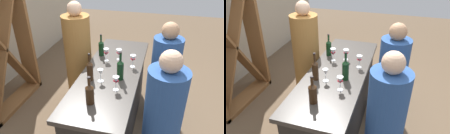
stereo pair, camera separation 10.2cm
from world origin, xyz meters
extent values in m
plane|color=brown|center=(0.00, 0.00, 0.00)|extent=(12.00, 12.00, 0.00)
cube|color=#2A2723|center=(0.00, 0.00, 0.44)|extent=(1.80, 0.58, 0.88)
cube|color=#3D3833|center=(0.00, 0.00, 0.91)|extent=(1.88, 0.66, 0.05)
cube|color=brown|center=(0.70, 1.65, 0.94)|extent=(0.06, 0.28, 1.88)
cube|color=brown|center=(0.17, 1.65, 0.03)|extent=(1.11, 0.28, 0.06)
cube|color=brown|center=(0.17, 1.65, 0.94)|extent=(1.02, 0.20, 1.78)
cube|color=brown|center=(0.17, 1.65, 0.94)|extent=(1.02, 0.20, 1.78)
cylinder|color=#331E0F|center=(-0.62, 0.05, 1.02)|extent=(0.08, 0.08, 0.17)
cone|color=#331E0F|center=(-0.62, 0.05, 1.12)|extent=(0.08, 0.08, 0.03)
cylinder|color=#331E0F|center=(-0.62, 0.05, 1.17)|extent=(0.03, 0.03, 0.07)
cylinder|color=black|center=(-0.62, 0.05, 1.22)|extent=(0.03, 0.03, 0.01)
cylinder|color=#331E0F|center=(-0.25, 0.18, 1.03)|extent=(0.07, 0.07, 0.19)
cone|color=#331E0F|center=(-0.25, 0.18, 1.14)|extent=(0.07, 0.07, 0.04)
cylinder|color=#331E0F|center=(-0.25, 0.18, 1.20)|extent=(0.02, 0.02, 0.08)
cylinder|color=black|center=(-0.25, 0.18, 1.25)|extent=(0.03, 0.03, 0.01)
cylinder|color=black|center=(-0.15, -0.13, 1.03)|extent=(0.07, 0.07, 0.20)
cone|color=black|center=(-0.15, -0.13, 1.15)|extent=(0.07, 0.07, 0.04)
cylinder|color=black|center=(-0.15, -0.13, 1.21)|extent=(0.03, 0.03, 0.08)
cylinder|color=black|center=(-0.15, -0.13, 1.26)|extent=(0.03, 0.03, 0.01)
cylinder|color=black|center=(0.36, 0.24, 1.02)|extent=(0.07, 0.07, 0.18)
cone|color=black|center=(0.36, 0.24, 1.13)|extent=(0.07, 0.07, 0.03)
cylinder|color=black|center=(0.36, 0.24, 1.18)|extent=(0.02, 0.02, 0.07)
cylinder|color=black|center=(0.36, 0.24, 1.22)|extent=(0.03, 0.03, 0.01)
cylinder|color=white|center=(0.15, -0.22, 0.94)|extent=(0.06, 0.06, 0.00)
cylinder|color=white|center=(0.15, -0.22, 0.98)|extent=(0.01, 0.01, 0.08)
cone|color=white|center=(0.15, -0.22, 1.05)|extent=(0.07, 0.07, 0.07)
cone|color=maroon|center=(0.15, -0.22, 1.03)|extent=(0.06, 0.06, 0.02)
cylinder|color=white|center=(-0.36, -0.13, 0.94)|extent=(0.06, 0.06, 0.00)
cylinder|color=white|center=(-0.36, -0.13, 0.98)|extent=(0.01, 0.01, 0.08)
cone|color=white|center=(-0.36, -0.13, 1.05)|extent=(0.07, 0.07, 0.08)
cone|color=maroon|center=(-0.36, -0.13, 1.03)|extent=(0.06, 0.06, 0.03)
cylinder|color=white|center=(0.30, -0.02, 0.94)|extent=(0.06, 0.06, 0.00)
cylinder|color=white|center=(0.30, -0.02, 0.97)|extent=(0.01, 0.01, 0.06)
cone|color=white|center=(0.30, -0.02, 1.04)|extent=(0.07, 0.07, 0.08)
cone|color=maroon|center=(0.30, -0.02, 1.02)|extent=(0.06, 0.06, 0.03)
cylinder|color=white|center=(-0.25, 0.06, 0.94)|extent=(0.07, 0.07, 0.00)
cylinder|color=white|center=(-0.25, 0.06, 0.98)|extent=(0.01, 0.01, 0.07)
cone|color=white|center=(-0.25, 0.06, 1.05)|extent=(0.06, 0.06, 0.07)
cylinder|color=white|center=(0.23, 0.13, 0.94)|extent=(0.06, 0.06, 0.00)
cylinder|color=white|center=(0.23, 0.13, 0.98)|extent=(0.01, 0.01, 0.07)
cone|color=white|center=(0.23, 0.13, 1.06)|extent=(0.07, 0.07, 0.09)
cone|color=maroon|center=(0.23, 0.13, 1.03)|extent=(0.06, 0.06, 0.04)
cylinder|color=#284C8C|center=(0.43, -0.61, 0.62)|extent=(0.45, 0.45, 1.23)
sphere|color=tan|center=(0.43, -0.61, 1.33)|extent=(0.21, 0.21, 0.21)
cylinder|color=#284C8C|center=(-0.55, -0.62, 0.67)|extent=(0.37, 0.37, 1.34)
sphere|color=#D8AD8C|center=(-0.55, -0.62, 1.43)|extent=(0.19, 0.19, 0.19)
cylinder|color=#9E6B33|center=(0.40, 0.59, 0.72)|extent=(0.44, 0.44, 1.44)
sphere|color=#D8AD8C|center=(0.40, 0.59, 1.52)|extent=(0.19, 0.19, 0.19)
camera|label=1|loc=(-2.10, -0.53, 2.22)|focal=34.39mm
camera|label=2|loc=(-2.08, -0.63, 2.22)|focal=34.39mm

